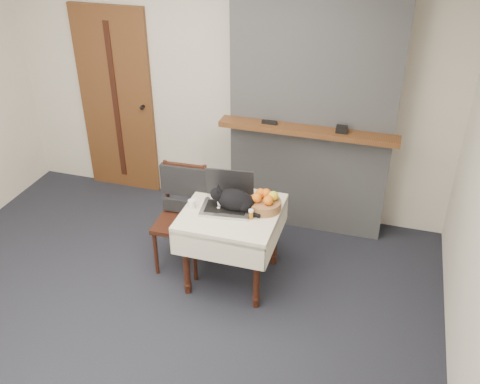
# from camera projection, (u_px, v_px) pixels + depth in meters

# --- Properties ---
(ground) EXTENTS (4.50, 4.50, 0.00)m
(ground) POSITION_uv_depth(u_px,v_px,m) (148.00, 325.00, 4.22)
(ground) COLOR black
(ground) RESTS_ON ground
(room_shell) EXTENTS (4.52, 4.01, 2.61)m
(room_shell) POSITION_uv_depth(u_px,v_px,m) (155.00, 93.00, 3.70)
(room_shell) COLOR beige
(room_shell) RESTS_ON ground
(door) EXTENTS (0.82, 0.10, 2.00)m
(door) POSITION_uv_depth(u_px,v_px,m) (117.00, 102.00, 5.64)
(door) COLOR brown
(door) RESTS_ON ground
(chimney) EXTENTS (1.62, 0.48, 2.60)m
(chimney) POSITION_uv_depth(u_px,v_px,m) (314.00, 101.00, 4.86)
(chimney) COLOR gray
(chimney) RESTS_ON ground
(side_table) EXTENTS (0.78, 0.78, 0.70)m
(side_table) POSITION_uv_depth(u_px,v_px,m) (232.00, 222.00, 4.43)
(side_table) COLOR black
(side_table) RESTS_ON ground
(laptop) EXTENTS (0.44, 0.39, 0.30)m
(laptop) POSITION_uv_depth(u_px,v_px,m) (228.00, 198.00, 4.40)
(laptop) COLOR #B7B7BC
(laptop) RESTS_ON side_table
(cat) EXTENTS (0.44, 0.20, 0.21)m
(cat) POSITION_uv_depth(u_px,v_px,m) (235.00, 201.00, 4.33)
(cat) COLOR black
(cat) RESTS_ON side_table
(cream_jar) EXTENTS (0.06, 0.06, 0.07)m
(cream_jar) POSITION_uv_depth(u_px,v_px,m) (192.00, 204.00, 4.39)
(cream_jar) COLOR white
(cream_jar) RESTS_ON side_table
(pill_bottle) EXTENTS (0.04, 0.04, 0.08)m
(pill_bottle) POSITION_uv_depth(u_px,v_px,m) (251.00, 214.00, 4.25)
(pill_bottle) COLOR #A66014
(pill_bottle) RESTS_ON side_table
(fruit_basket) EXTENTS (0.28, 0.28, 0.16)m
(fruit_basket) POSITION_uv_depth(u_px,v_px,m) (264.00, 202.00, 4.36)
(fruit_basket) COLOR #93623B
(fruit_basket) RESTS_ON side_table
(desk_clutter) EXTENTS (0.14, 0.04, 0.01)m
(desk_clutter) POSITION_uv_depth(u_px,v_px,m) (256.00, 213.00, 4.34)
(desk_clutter) COLOR black
(desk_clutter) RESTS_ON side_table
(chair) EXTENTS (0.45, 0.44, 0.95)m
(chair) POSITION_uv_depth(u_px,v_px,m) (183.00, 202.00, 4.67)
(chair) COLOR black
(chair) RESTS_ON ground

